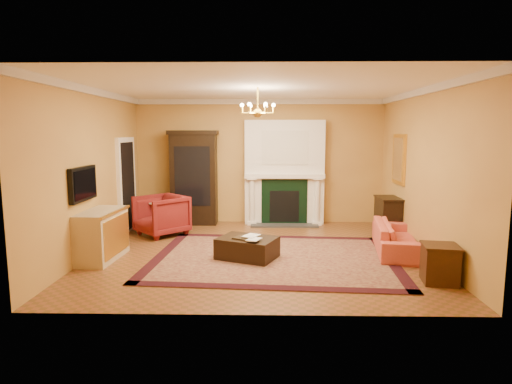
{
  "coord_description": "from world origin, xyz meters",
  "views": [
    {
      "loc": [
        0.13,
        -7.71,
        2.22
      ],
      "look_at": [
        -0.04,
        0.3,
        1.09
      ],
      "focal_mm": 30.0,
      "sensor_mm": 36.0,
      "label": 1
    }
  ],
  "objects_px": {
    "console_table": "(388,217)",
    "china_cabinet": "(194,180)",
    "pedestal_table": "(156,214)",
    "coral_sofa": "(397,233)",
    "commode": "(101,235)",
    "end_table": "(440,265)",
    "wingback_armchair": "(161,213)",
    "leather_ottoman": "(247,248)"
  },
  "relations": [
    {
      "from": "wingback_armchair",
      "to": "commode",
      "type": "relative_size",
      "value": 0.82
    },
    {
      "from": "coral_sofa",
      "to": "leather_ottoman",
      "type": "distance_m",
      "value": 2.81
    },
    {
      "from": "console_table",
      "to": "china_cabinet",
      "type": "bearing_deg",
      "value": 165.04
    },
    {
      "from": "end_table",
      "to": "leather_ottoman",
      "type": "bearing_deg",
      "value": 158.21
    },
    {
      "from": "leather_ottoman",
      "to": "console_table",
      "type": "bearing_deg",
      "value": 53.98
    },
    {
      "from": "wingback_armchair",
      "to": "coral_sofa",
      "type": "bearing_deg",
      "value": 30.9
    },
    {
      "from": "wingback_armchair",
      "to": "china_cabinet",
      "type": "bearing_deg",
      "value": 111.09
    },
    {
      "from": "wingback_armchair",
      "to": "end_table",
      "type": "height_order",
      "value": "wingback_armchair"
    },
    {
      "from": "china_cabinet",
      "to": "commode",
      "type": "xyz_separation_m",
      "value": [
        -1.15,
        -2.98,
        -0.65
      ]
    },
    {
      "from": "pedestal_table",
      "to": "end_table",
      "type": "xyz_separation_m",
      "value": [
        5.04,
        -3.25,
        -0.11
      ]
    },
    {
      "from": "coral_sofa",
      "to": "pedestal_table",
      "type": "bearing_deg",
      "value": 81.47
    },
    {
      "from": "pedestal_table",
      "to": "console_table",
      "type": "distance_m",
      "value": 5.11
    },
    {
      "from": "end_table",
      "to": "console_table",
      "type": "distance_m",
      "value": 2.93
    },
    {
      "from": "commode",
      "to": "end_table",
      "type": "relative_size",
      "value": 2.12
    },
    {
      "from": "end_table",
      "to": "leather_ottoman",
      "type": "distance_m",
      "value": 3.12
    },
    {
      "from": "china_cabinet",
      "to": "end_table",
      "type": "height_order",
      "value": "china_cabinet"
    },
    {
      "from": "china_cabinet",
      "to": "end_table",
      "type": "xyz_separation_m",
      "value": [
        4.3,
        -4.05,
        -0.81
      ]
    },
    {
      "from": "pedestal_table",
      "to": "leather_ottoman",
      "type": "distance_m",
      "value": 3.0
    },
    {
      "from": "china_cabinet",
      "to": "wingback_armchair",
      "type": "relative_size",
      "value": 2.26
    },
    {
      "from": "wingback_armchair",
      "to": "end_table",
      "type": "relative_size",
      "value": 1.74
    },
    {
      "from": "wingback_armchair",
      "to": "commode",
      "type": "bearing_deg",
      "value": -63.31
    },
    {
      "from": "pedestal_table",
      "to": "leather_ottoman",
      "type": "relative_size",
      "value": 0.68
    },
    {
      "from": "pedestal_table",
      "to": "leather_ottoman",
      "type": "xyz_separation_m",
      "value": [
        2.14,
        -2.09,
        -0.19
      ]
    },
    {
      "from": "console_table",
      "to": "commode",
      "type": "bearing_deg",
      "value": -161.88
    },
    {
      "from": "pedestal_table",
      "to": "end_table",
      "type": "distance_m",
      "value": 6.0
    },
    {
      "from": "commode",
      "to": "console_table",
      "type": "distance_m",
      "value": 5.82
    },
    {
      "from": "china_cabinet",
      "to": "pedestal_table",
      "type": "relative_size",
      "value": 3.25
    },
    {
      "from": "coral_sofa",
      "to": "console_table",
      "type": "xyz_separation_m",
      "value": [
        0.19,
        1.28,
        0.04
      ]
    },
    {
      "from": "wingback_armchair",
      "to": "commode",
      "type": "xyz_separation_m",
      "value": [
        -0.62,
        -1.82,
        -0.04
      ]
    },
    {
      "from": "china_cabinet",
      "to": "wingback_armchair",
      "type": "distance_m",
      "value": 1.42
    },
    {
      "from": "end_table",
      "to": "console_table",
      "type": "bearing_deg",
      "value": 88.83
    },
    {
      "from": "pedestal_table",
      "to": "commode",
      "type": "distance_m",
      "value": 2.22
    },
    {
      "from": "pedestal_table",
      "to": "end_table",
      "type": "height_order",
      "value": "pedestal_table"
    },
    {
      "from": "wingback_armchair",
      "to": "console_table",
      "type": "bearing_deg",
      "value": 46.16
    },
    {
      "from": "wingback_armchair",
      "to": "end_table",
      "type": "xyz_separation_m",
      "value": [
        4.83,
        -2.88,
        -0.2
      ]
    },
    {
      "from": "wingback_armchair",
      "to": "console_table",
      "type": "height_order",
      "value": "wingback_armchair"
    },
    {
      "from": "pedestal_table",
      "to": "coral_sofa",
      "type": "bearing_deg",
      "value": -18.04
    },
    {
      "from": "pedestal_table",
      "to": "leather_ottoman",
      "type": "height_order",
      "value": "pedestal_table"
    },
    {
      "from": "china_cabinet",
      "to": "leather_ottoman",
      "type": "bearing_deg",
      "value": -64.18
    },
    {
      "from": "china_cabinet",
      "to": "console_table",
      "type": "distance_m",
      "value": 4.55
    },
    {
      "from": "china_cabinet",
      "to": "coral_sofa",
      "type": "height_order",
      "value": "china_cabinet"
    },
    {
      "from": "wingback_armchair",
      "to": "leather_ottoman",
      "type": "distance_m",
      "value": 2.61
    }
  ]
}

